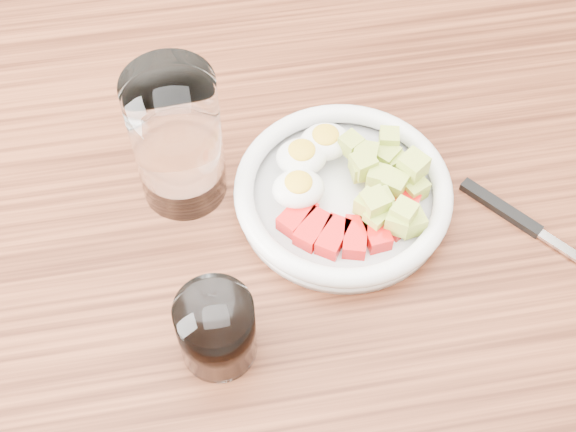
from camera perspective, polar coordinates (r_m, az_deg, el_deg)
name	(u,v)px	position (r m, az deg, el deg)	size (l,w,h in m)	color
dining_table	(298,282)	(0.96, 0.69, -4.68)	(1.50, 0.90, 0.77)	brown
bowl	(344,190)	(0.88, 3.98, 1.83)	(0.24, 0.24, 0.06)	white
fork	(523,222)	(0.91, 16.35, -0.41)	(0.14, 0.17, 0.01)	black
water_glass	(177,139)	(0.85, -7.90, 5.43)	(0.09, 0.09, 0.17)	white
coffee_glass	(217,330)	(0.77, -5.10, -8.06)	(0.08, 0.08, 0.09)	white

